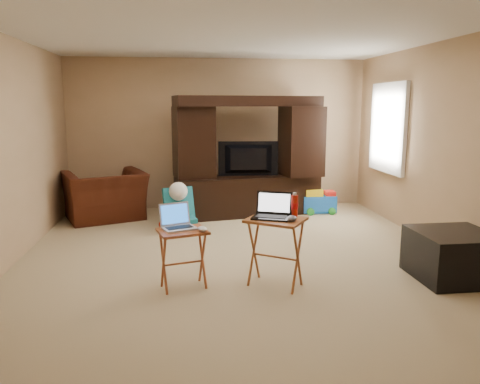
{
  "coord_description": "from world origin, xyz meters",
  "views": [
    {
      "loc": [
        -0.62,
        -5.21,
        1.75
      ],
      "look_at": [
        0.0,
        -0.2,
        0.8
      ],
      "focal_mm": 35.0,
      "sensor_mm": 36.0,
      "label": 1
    }
  ],
  "objects": [
    {
      "name": "floor",
      "position": [
        0.0,
        0.0,
        0.0
      ],
      "size": [
        5.5,
        5.5,
        0.0
      ],
      "primitive_type": "plane",
      "color": "tan",
      "rests_on": "ground"
    },
    {
      "name": "ceiling",
      "position": [
        0.0,
        0.0,
        2.5
      ],
      "size": [
        5.5,
        5.5,
        0.0
      ],
      "primitive_type": "plane",
      "rotation": [
        3.14,
        0.0,
        0.0
      ],
      "color": "silver",
      "rests_on": "ground"
    },
    {
      "name": "wall_back",
      "position": [
        0.0,
        2.75,
        1.25
      ],
      "size": [
        5.0,
        0.0,
        5.0
      ],
      "primitive_type": "plane",
      "rotation": [
        1.57,
        0.0,
        0.0
      ],
      "color": "tan",
      "rests_on": "ground"
    },
    {
      "name": "wall_front",
      "position": [
        0.0,
        -2.75,
        1.25
      ],
      "size": [
        5.0,
        0.0,
        5.0
      ],
      "primitive_type": "plane",
      "rotation": [
        -1.57,
        0.0,
        0.0
      ],
      "color": "tan",
      "rests_on": "ground"
    },
    {
      "name": "wall_left",
      "position": [
        -2.5,
        0.0,
        1.25
      ],
      "size": [
        0.0,
        5.5,
        5.5
      ],
      "primitive_type": "plane",
      "rotation": [
        1.57,
        0.0,
        1.57
      ],
      "color": "tan",
      "rests_on": "ground"
    },
    {
      "name": "wall_right",
      "position": [
        2.5,
        0.0,
        1.25
      ],
      "size": [
        0.0,
        5.5,
        5.5
      ],
      "primitive_type": "plane",
      "rotation": [
        1.57,
        0.0,
        -1.57
      ],
      "color": "tan",
      "rests_on": "ground"
    },
    {
      "name": "window_pane",
      "position": [
        2.48,
        1.55,
        1.4
      ],
      "size": [
        0.0,
        1.2,
        1.2
      ],
      "primitive_type": "plane",
      "rotation": [
        1.57,
        0.0,
        -1.57
      ],
      "color": "white",
      "rests_on": "ground"
    },
    {
      "name": "window_frame",
      "position": [
        2.46,
        1.55,
        1.4
      ],
      "size": [
        0.06,
        1.14,
        1.34
      ],
      "primitive_type": "cube",
      "color": "white",
      "rests_on": "ground"
    },
    {
      "name": "entertainment_center",
      "position": [
        0.41,
        2.07,
        0.94
      ],
      "size": [
        2.36,
        0.96,
        1.88
      ],
      "primitive_type": "cube",
      "rotation": [
        0.0,
        0.0,
        0.17
      ],
      "color": "black",
      "rests_on": "floor"
    },
    {
      "name": "television",
      "position": [
        0.41,
        2.03,
        0.9
      ],
      "size": [
        0.96,
        0.19,
        0.55
      ],
      "primitive_type": "imported",
      "rotation": [
        0.0,
        0.0,
        3.07
      ],
      "color": "black",
      "rests_on": "entertainment_center"
    },
    {
      "name": "recliner",
      "position": [
        -1.81,
        2.02,
        0.37
      ],
      "size": [
        1.42,
        1.34,
        0.74
      ],
      "primitive_type": "imported",
      "rotation": [
        0.0,
        0.0,
        3.51
      ],
      "color": "#47170F",
      "rests_on": "floor"
    },
    {
      "name": "child_rocker",
      "position": [
        -0.69,
        1.32,
        0.29
      ],
      "size": [
        0.55,
        0.59,
        0.58
      ],
      "primitive_type": null,
      "rotation": [
        0.0,
        0.0,
        0.26
      ],
      "color": "#176F7F",
      "rests_on": "floor"
    },
    {
      "name": "plush_toy",
      "position": [
        -0.79,
        1.14,
        0.2
      ],
      "size": [
        0.36,
        0.3,
        0.4
      ],
      "primitive_type": null,
      "color": "red",
      "rests_on": "floor"
    },
    {
      "name": "push_toy",
      "position": [
        1.57,
        2.03,
        0.21
      ],
      "size": [
        0.57,
        0.42,
        0.41
      ],
      "primitive_type": null,
      "rotation": [
        0.0,
        0.0,
        -0.05
      ],
      "color": "blue",
      "rests_on": "floor"
    },
    {
      "name": "ottoman",
      "position": [
        2.08,
        -0.98,
        0.24
      ],
      "size": [
        0.76,
        0.76,
        0.49
      ],
      "primitive_type": "cube",
      "rotation": [
        0.0,
        0.0,
        0.01
      ],
      "color": "black",
      "rests_on": "floor"
    },
    {
      "name": "tray_table_left",
      "position": [
        -0.64,
        -0.89,
        0.29
      ],
      "size": [
        0.52,
        0.46,
        0.58
      ],
      "primitive_type": "cube",
      "rotation": [
        0.0,
        0.0,
        0.27
      ],
      "color": "#9D4D26",
      "rests_on": "floor"
    },
    {
      "name": "tray_table_right",
      "position": [
        0.25,
        -0.95,
        0.34
      ],
      "size": [
        0.66,
        0.63,
        0.67
      ],
      "primitive_type": "cube",
      "rotation": [
        0.0,
        0.0,
        -0.6
      ],
      "color": "brown",
      "rests_on": "floor"
    },
    {
      "name": "laptop_left",
      "position": [
        -0.67,
        -0.86,
        0.7
      ],
      "size": [
        0.37,
        0.34,
        0.24
      ],
      "primitive_type": "cube",
      "rotation": [
        0.0,
        0.0,
        0.37
      ],
      "color": "silver",
      "rests_on": "tray_table_left"
    },
    {
      "name": "laptop_right",
      "position": [
        0.21,
        -0.93,
        0.79
      ],
      "size": [
        0.44,
        0.4,
        0.24
      ],
      "primitive_type": "cube",
      "rotation": [
        0.0,
        0.0,
        -0.39
      ],
      "color": "black",
      "rests_on": "tray_table_right"
    },
    {
      "name": "mouse_left",
      "position": [
        -0.45,
        -0.96,
        0.6
      ],
      "size": [
        0.11,
        0.14,
        0.05
      ],
      "primitive_type": "ellipsoid",
      "rotation": [
        0.0,
        0.0,
        0.4
      ],
      "color": "white",
      "rests_on": "tray_table_left"
    },
    {
      "name": "mouse_right",
      "position": [
        0.38,
        -1.07,
        0.7
      ],
      "size": [
        0.12,
        0.16,
        0.06
      ],
      "primitive_type": "ellipsoid",
      "rotation": [
        0.0,
        0.0,
        -0.27
      ],
      "color": "#3C3B40",
      "rests_on": "tray_table_right"
    },
    {
      "name": "water_bottle",
      "position": [
        0.45,
        -0.87,
        0.78
      ],
      "size": [
        0.07,
        0.07,
        0.21
      ],
      "primitive_type": "cylinder",
      "color": "red",
      "rests_on": "tray_table_right"
    }
  ]
}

